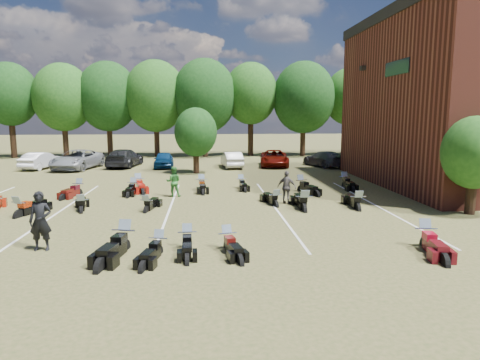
{
  "coord_description": "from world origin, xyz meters",
  "views": [
    {
      "loc": [
        -1.28,
        -16.84,
        4.42
      ],
      "look_at": [
        0.4,
        4.0,
        1.2
      ],
      "focal_mm": 32.0,
      "sensor_mm": 36.0,
      "label": 1
    }
  ],
  "objects": [
    {
      "name": "ground",
      "position": [
        0.0,
        0.0,
        0.0
      ],
      "size": [
        160.0,
        160.0,
        0.0
      ],
      "primitive_type": "plane",
      "color": "brown",
      "rests_on": "ground"
    },
    {
      "name": "car_1",
      "position": [
        -14.71,
        19.08,
        0.68
      ],
      "size": [
        2.35,
        4.36,
        1.36
      ],
      "primitive_type": "imported",
      "rotation": [
        0.0,
        0.0,
        2.91
      ],
      "color": "silver",
      "rests_on": "ground"
    },
    {
      "name": "car_2",
      "position": [
        -11.7,
        18.67,
        0.78
      ],
      "size": [
        3.52,
        5.99,
        1.57
      ],
      "primitive_type": "imported",
      "rotation": [
        0.0,
        0.0,
        -0.17
      ],
      "color": "gray",
      "rests_on": "ground"
    },
    {
      "name": "car_3",
      "position": [
        -8.16,
        19.99,
        0.75
      ],
      "size": [
        2.79,
        5.43,
        1.51
      ],
      "primitive_type": "imported",
      "rotation": [
        0.0,
        0.0,
        3.01
      ],
      "color": "black",
      "rests_on": "ground"
    },
    {
      "name": "car_4",
      "position": [
        -4.78,
        19.15,
        0.65
      ],
      "size": [
        1.71,
        3.9,
        1.31
      ],
      "primitive_type": "imported",
      "rotation": [
        0.0,
        0.0,
        0.04
      ],
      "color": "navy",
      "rests_on": "ground"
    },
    {
      "name": "car_5",
      "position": [
        0.9,
        18.77,
        0.66
      ],
      "size": [
        1.79,
        4.14,
        1.32
      ],
      "primitive_type": "imported",
      "rotation": [
        0.0,
        0.0,
        3.24
      ],
      "color": "#BBBBB6",
      "rests_on": "ground"
    },
    {
      "name": "car_6",
      "position": [
        4.59,
        19.34,
        0.69
      ],
      "size": [
        2.84,
        5.21,
        1.38
      ],
      "primitive_type": "imported",
      "rotation": [
        0.0,
        0.0,
        -0.11
      ],
      "color": "#5C0C05",
      "rests_on": "ground"
    },
    {
      "name": "car_7",
      "position": [
        8.8,
        18.82,
        0.66
      ],
      "size": [
        3.28,
        4.92,
        1.32
      ],
      "primitive_type": "imported",
      "rotation": [
        0.0,
        0.0,
        3.49
      ],
      "color": "#3E3D43",
      "rests_on": "ground"
    },
    {
      "name": "person_black",
      "position": [
        -6.67,
        -2.83,
        0.98
      ],
      "size": [
        0.72,
        0.48,
        1.96
      ],
      "primitive_type": "imported",
      "rotation": [
        0.0,
        0.0,
        0.02
      ],
      "color": "black",
      "rests_on": "ground"
    },
    {
      "name": "person_green",
      "position": [
        -3.03,
        6.21,
        0.82
      ],
      "size": [
        0.81,
        0.63,
        1.63
      ],
      "primitive_type": "imported",
      "rotation": [
        0.0,
        0.0,
        3.12
      ],
      "color": "#2B6E29",
      "rests_on": "ground"
    },
    {
      "name": "person_grey",
      "position": [
        2.73,
        3.85,
        0.83
      ],
      "size": [
        1.04,
        0.82,
        1.65
      ],
      "primitive_type": "imported",
      "rotation": [
        0.0,
        0.0,
        2.64
      ],
      "color": "#58514B",
      "rests_on": "ground"
    },
    {
      "name": "motorcycle_2",
      "position": [
        -3.97,
        -3.1,
        0.0
      ],
      "size": [
        1.28,
        2.64,
        1.41
      ],
      "primitive_type": null,
      "rotation": [
        0.0,
        0.0,
        -0.19
      ],
      "color": "black",
      "rests_on": "ground"
    },
    {
      "name": "motorcycle_3",
      "position": [
        -1.92,
        -3.01,
        0.0
      ],
      "size": [
        0.72,
        2.06,
        1.13
      ],
      "primitive_type": null,
      "rotation": [
        0.0,
        0.0,
        0.04
      ],
      "color": "black",
      "rests_on": "ground"
    },
    {
      "name": "motorcycle_4",
      "position": [
        -2.81,
        -3.6,
        0.0
      ],
      "size": [
        1.03,
        2.08,
        1.11
      ],
      "primitive_type": null,
      "rotation": [
        0.0,
        0.0,
        -0.21
      ],
      "color": "black",
      "rests_on": "ground"
    },
    {
      "name": "motorcycle_5",
      "position": [
        -0.6,
        -3.23,
        0.0
      ],
      "size": [
        1.05,
        2.1,
        1.12
      ],
      "primitive_type": null,
      "rotation": [
        0.0,
        0.0,
        0.21
      ],
      "color": "black",
      "rests_on": "ground"
    },
    {
      "name": "motorcycle_6",
      "position": [
        6.03,
        -3.54,
        0.0
      ],
      "size": [
        1.14,
        2.46,
        1.32
      ],
      "primitive_type": null,
      "rotation": [
        0.0,
        0.0,
        -0.17
      ],
      "color": "#510B13",
      "rests_on": "ground"
    },
    {
      "name": "motorcycle_8",
      "position": [
        -9.37,
        1.94,
        0.0
      ],
      "size": [
        1.47,
        2.47,
        1.31
      ],
      "primitive_type": null,
      "rotation": [
        0.0,
        0.0,
        2.81
      ],
      "color": "black",
      "rests_on": "ground"
    },
    {
      "name": "motorcycle_9",
      "position": [
        -6.94,
        2.65,
        0.0
      ],
      "size": [
        1.15,
        2.23,
        1.19
      ],
      "primitive_type": null,
      "rotation": [
        0.0,
        0.0,
        3.37
      ],
      "color": "black",
      "rests_on": "ground"
    },
    {
      "name": "motorcycle_10",
      "position": [
        -4.0,
        2.5,
        0.0
      ],
      "size": [
        1.04,
        2.1,
        1.12
      ],
      "primitive_type": null,
      "rotation": [
        0.0,
        0.0,
        2.94
      ],
      "color": "black",
      "rests_on": "ground"
    },
    {
      "name": "motorcycle_11",
      "position": [
        3.21,
        2.09,
        0.0
      ],
      "size": [
        0.88,
        2.55,
        1.41
      ],
      "primitive_type": null,
      "rotation": [
        0.0,
        0.0,
        3.11
      ],
      "color": "black",
      "rests_on": "ground"
    },
    {
      "name": "motorcycle_12",
      "position": [
        2.07,
        3.23,
        0.0
      ],
      "size": [
        1.06,
        2.2,
        1.18
      ],
      "primitive_type": null,
      "rotation": [
        0.0,
        0.0,
        3.33
      ],
      "color": "black",
      "rests_on": "ground"
    },
    {
      "name": "motorcycle_13",
      "position": [
        5.76,
        2.12,
        0.0
      ],
      "size": [
        0.87,
        2.38,
        1.31
      ],
      "primitive_type": null,
      "rotation": [
        0.0,
        0.0,
        3.09
      ],
      "color": "black",
      "rests_on": "ground"
    },
    {
      "name": "motorcycle_14",
      "position": [
        -8.36,
        7.23,
        0.0
      ],
      "size": [
        1.2,
        2.32,
        1.24
      ],
      "primitive_type": null,
      "rotation": [
        0.0,
        0.0,
        -0.24
      ],
      "color": "#470D0A",
      "rests_on": "ground"
    },
    {
      "name": "motorcycle_15",
      "position": [
        -5.28,
        8.58,
        0.0
      ],
      "size": [
        1.39,
        2.5,
        1.33
      ],
      "primitive_type": null,
      "rotation": [
        0.0,
        0.0,
        0.28
      ],
      "color": "#99110B",
      "rests_on": "ground"
    },
    {
      "name": "motorcycle_16",
      "position": [
        -5.43,
        7.61,
        0.0
      ],
      "size": [
        0.72,
        2.13,
        1.18
      ],
      "primitive_type": null,
      "rotation": [
        0.0,
        0.0,
        -0.02
      ],
      "color": "black",
      "rests_on": "ground"
    },
    {
      "name": "motorcycle_17",
      "position": [
        -1.54,
        8.24,
        0.0
      ],
      "size": [
        0.84,
        2.3,
        1.26
      ],
      "primitive_type": null,
      "rotation": [
        0.0,
        0.0,
        0.05
      ],
      "color": "black",
      "rests_on": "ground"
    },
    {
      "name": "motorcycle_18",
      "position": [
        0.84,
        8.67,
        0.0
      ],
      "size": [
        0.78,
        2.05,
        1.12
      ],
      "primitive_type": null,
      "rotation": [
        0.0,
        0.0,
        0.07
      ],
      "color": "black",
      "rests_on": "ground"
    },
    {
      "name": "motorcycle_19",
      "position": [
        4.22,
        7.21,
        0.0
      ],
      "size": [
        1.39,
        2.5,
        1.33
      ],
      "primitive_type": null,
      "rotation": [
        0.0,
        0.0,
        0.28
      ],
      "color": "black",
      "rests_on": "ground"
    },
    {
      "name": "motorcycle_20",
      "position": [
        7.21,
        8.48,
        0.0
      ],
      "size": [
        0.79,
        2.33,
        1.29
      ],
      "primitive_type": null,
      "rotation": [
        0.0,
        0.0,
        -0.03
      ],
      "color": "black",
      "rests_on": "ground"
    },
    {
      "name": "tree_line",
      "position": [
        -1.0,
        29.0,
        6.31
      ],
      "size": [
        56.0,
        6.0,
        9.79
      ],
      "color": "black",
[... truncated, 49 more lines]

